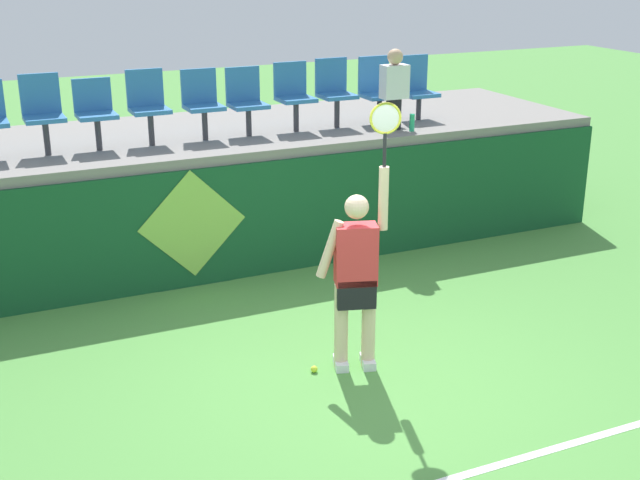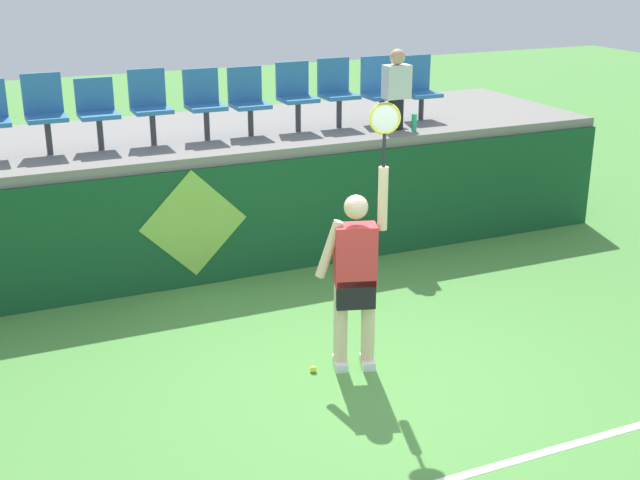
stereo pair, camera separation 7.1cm
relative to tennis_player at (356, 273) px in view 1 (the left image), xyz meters
The scene contains 18 objects.
ground_plane 1.01m from the tennis_player, 102.79° to the right, with size 40.00×40.00×0.00m, color #519342.
court_back_wall 2.66m from the tennis_player, 91.55° to the left, with size 10.01×0.20×1.40m, color #144C28.
spectator_platform 3.98m from the tennis_player, 91.04° to the left, with size 10.01×2.70×0.12m, color gray.
court_baseline_stripe 2.13m from the tennis_player, 92.16° to the right, with size 9.01×0.08×0.01m, color white.
tennis_player is the anchor object (origin of this frame).
tennis_ball 1.01m from the tennis_player, behind, with size 0.07×0.07×0.07m, color #D1E533.
water_bottle 3.65m from the tennis_player, 52.01° to the left, with size 0.07×0.07×0.22m, color #26B272.
stadium_chair_1 4.29m from the tennis_player, 122.14° to the left, with size 0.44×0.42×0.90m.
stadium_chair_2 4.00m from the tennis_player, 114.94° to the left, with size 0.44×0.42×0.81m.
stadium_chair_3 3.81m from the tennis_player, 106.05° to the left, with size 0.44×0.42×0.88m.
stadium_chair_4 3.68m from the tennis_player, 95.67° to the left, with size 0.44×0.42×0.84m.
stadium_chair_5 3.67m from the tennis_player, 86.46° to the left, with size 0.44×0.42×0.83m.
stadium_chair_6 3.76m from the tennis_player, 76.27° to the left, with size 0.44×0.42×0.86m.
stadium_chair_7 3.94m from the tennis_player, 67.79° to the left, with size 0.44×0.42×0.88m.
stadium_chair_8 4.21m from the tennis_player, 59.64° to the left, with size 0.44×0.42×0.87m.
stadium_chair_9 4.53m from the tennis_player, 52.86° to the left, with size 0.44×0.42×0.85m.
spectator_0 3.84m from the tennis_player, 55.96° to the left, with size 0.34×0.20×1.02m.
wall_signage_mount 2.83m from the tennis_player, 107.82° to the left, with size 1.27×0.01×1.41m.
Camera 1 is at (-3.19, -6.07, 3.82)m, focal length 47.36 mm.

